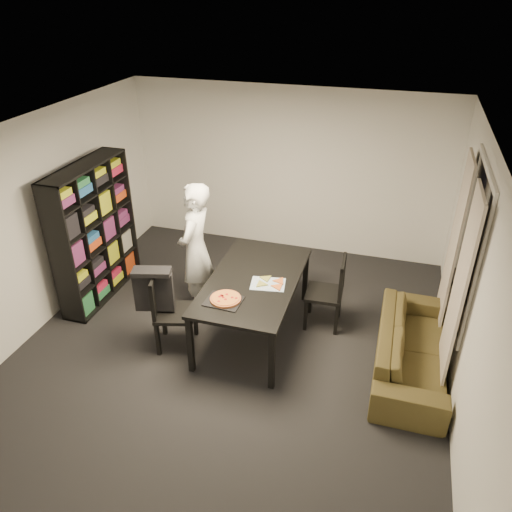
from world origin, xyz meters
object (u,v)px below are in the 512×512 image
(dining_table, at_px, (254,284))
(chair_left, at_px, (167,306))
(bookshelf, at_px, (94,233))
(sofa, at_px, (412,348))
(baking_tray, at_px, (224,301))
(pepperoni_pizza, at_px, (226,299))
(chair_right, at_px, (332,288))
(person, at_px, (196,250))

(dining_table, distance_m, chair_left, 1.07)
(bookshelf, relative_size, sofa, 0.97)
(baking_tray, distance_m, pepperoni_pizza, 0.03)
(bookshelf, height_order, pepperoni_pizza, bookshelf)
(chair_right, bearing_deg, sofa, 58.64)
(chair_right, xyz_separation_m, baking_tray, (-1.08, -0.97, 0.24))
(chair_right, bearing_deg, person, -87.90)
(person, xyz_separation_m, sofa, (2.78, -0.42, -0.62))
(person, distance_m, sofa, 2.88)
(person, bearing_deg, sofa, 80.48)
(chair_left, distance_m, pepperoni_pizza, 0.78)
(dining_table, height_order, chair_left, chair_left)
(sofa, bearing_deg, chair_left, 98.04)
(pepperoni_pizza, bearing_deg, chair_right, 41.68)
(baking_tray, xyz_separation_m, pepperoni_pizza, (0.02, 0.02, 0.02))
(chair_right, height_order, pepperoni_pizza, chair_right)
(bookshelf, relative_size, chair_left, 1.92)
(sofa, bearing_deg, person, 81.37)
(chair_left, xyz_separation_m, chair_right, (1.81, 0.96, -0.01))
(baking_tray, relative_size, pepperoni_pizza, 1.14)
(chair_left, bearing_deg, baking_tray, -106.31)
(chair_right, distance_m, pepperoni_pizza, 1.45)
(baking_tray, height_order, sofa, baking_tray)
(dining_table, height_order, pepperoni_pizza, pepperoni_pizza)
(chair_left, xyz_separation_m, baking_tray, (0.72, -0.01, 0.23))
(bookshelf, xyz_separation_m, sofa, (4.23, -0.39, -0.66))
(dining_table, bearing_deg, person, 161.60)
(dining_table, xyz_separation_m, chair_left, (-0.91, -0.53, -0.15))
(baking_tray, xyz_separation_m, sofa, (2.10, 0.41, -0.51))
(person, xyz_separation_m, baking_tray, (0.68, -0.83, -0.11))
(chair_right, bearing_deg, chair_left, -64.46)
(chair_left, height_order, sofa, chair_left)
(chair_left, distance_m, baking_tray, 0.76)
(chair_right, relative_size, baking_tray, 2.43)
(bookshelf, xyz_separation_m, baking_tray, (2.13, -0.81, -0.16))
(dining_table, relative_size, baking_tray, 4.71)
(bookshelf, distance_m, chair_left, 1.66)
(dining_table, relative_size, pepperoni_pizza, 5.38)
(person, bearing_deg, baking_tray, 38.15)
(chair_left, bearing_deg, pepperoni_pizza, -104.47)
(bookshelf, relative_size, pepperoni_pizza, 5.43)
(chair_right, bearing_deg, pepperoni_pizza, -50.78)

